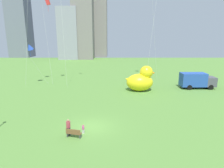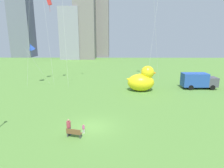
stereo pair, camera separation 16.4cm
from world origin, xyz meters
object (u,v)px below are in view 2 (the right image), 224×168
Objects in this scene: park_bench at (74,133)px; box_truck at (198,81)px; person_adult at (69,126)px; person_child at (83,128)px; kite_red at (49,3)px; giant_inflatable_duck at (142,80)px; kite_blue at (31,47)px.

park_bench is 26.44m from box_truck.
person_adult reaches higher than park_bench.
person_adult is 1.72× the size of person_child.
kite_red is at bearing 109.75° from person_adult.
box_truck reaches higher than person_child.
giant_inflatable_duck reaches higher than person_adult.
person_child is 24.81m from kite_blue.
person_adult is at bearing -70.25° from kite_red.
park_bench is 0.24× the size of box_truck.
person_child is at bearing -57.50° from kite_blue.
box_truck is at bearing 8.84° from giant_inflatable_duck.
giant_inflatable_duck is 22.41m from kite_red.
person_adult is 24.28m from kite_blue.
kite_red is at bearing 17.44° from kite_blue.
person_adult is 18.57m from giant_inflatable_duck.
box_truck is at bearing 41.92° from person_adult.
kite_blue is at bearing 175.06° from box_truck.
park_bench is 1.59× the size of person_child.
person_adult is at bearing -167.40° from person_child.
giant_inflatable_duck is (7.85, 15.77, 1.36)m from person_child.
box_truck is at bearing 43.61° from park_bench.
kite_red reaches higher than person_child.
giant_inflatable_duck reaches higher than box_truck.
giant_inflatable_duck is at bearing -11.82° from kite_blue.
giant_inflatable_duck is (8.64, 16.59, 1.42)m from park_bench.
person_adult is at bearing -119.85° from giant_inflatable_duck.
person_child is at bearing -116.47° from giant_inflatable_duck.
kite_red reaches higher than park_bench.
park_bench is 0.09× the size of kite_red.
box_truck is 0.38× the size of kite_red.
box_truck is 31.07m from kite_red.
person_child is 0.12× the size of kite_blue.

